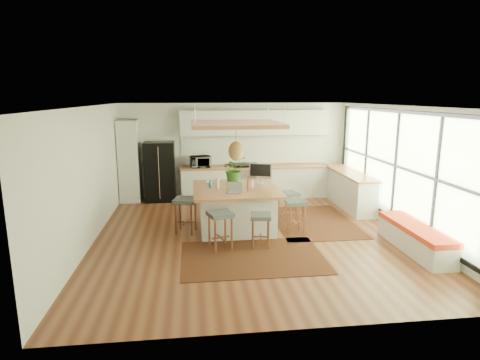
{
  "coord_description": "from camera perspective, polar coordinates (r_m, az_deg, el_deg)",
  "views": [
    {
      "loc": [
        -1.21,
        -7.91,
        2.9
      ],
      "look_at": [
        -0.2,
        0.5,
        1.1
      ],
      "focal_mm": 29.72,
      "sensor_mm": 36.0,
      "label": 1
    }
  ],
  "objects": [
    {
      "name": "rug_near",
      "position": [
        7.42,
        1.81,
        -10.98
      ],
      "size": [
        2.6,
        1.8,
        0.01
      ],
      "primitive_type": "cube",
      "color": "black",
      "rests_on": "floor"
    },
    {
      "name": "wall_right",
      "position": [
        9.21,
        22.25,
        1.41
      ],
      "size": [
        0.0,
        7.0,
        7.0
      ],
      "primitive_type": "plane",
      "rotation": [
        1.57,
        0.0,
        -1.57
      ],
      "color": "silver",
      "rests_on": "ground"
    },
    {
      "name": "monitor",
      "position": [
        9.04,
        2.97,
        1.08
      ],
      "size": [
        0.55,
        0.35,
        0.48
      ],
      "primitive_type": null,
      "rotation": [
        0.0,
        0.0,
        -0.35
      ],
      "color": "#A5A5AA",
      "rests_on": "island"
    },
    {
      "name": "microwave",
      "position": [
        11.25,
        -5.69,
        2.82
      ],
      "size": [
        0.59,
        0.37,
        0.38
      ],
      "primitive_type": "imported",
      "rotation": [
        0.0,
        0.0,
        0.12
      ],
      "color": "#A5A5AA",
      "rests_on": "back_counter_top"
    },
    {
      "name": "island",
      "position": [
        8.78,
        -0.58,
        -4.09
      ],
      "size": [
        1.85,
        1.85,
        0.93
      ],
      "primitive_type": null,
      "color": "brown",
      "rests_on": "floor"
    },
    {
      "name": "back_counter_top",
      "position": [
        11.4,
        2.14,
        1.9
      ],
      "size": [
        4.24,
        0.64,
        0.05
      ],
      "primitive_type": "cube",
      "color": "brown",
      "rests_on": "back_counter_base"
    },
    {
      "name": "ceiling_panel",
      "position": [
        8.4,
        -0.6,
        6.19
      ],
      "size": [
        1.86,
        1.86,
        0.8
      ],
      "primitive_type": null,
      "color": "brown",
      "rests_on": "ceiling"
    },
    {
      "name": "pantry",
      "position": [
        11.36,
        -15.58,
        2.58
      ],
      "size": [
        0.55,
        0.6,
        2.25
      ],
      "primitive_type": "cube",
      "color": "silver",
      "rests_on": "floor"
    },
    {
      "name": "island_bottle_2",
      "position": [
        8.38,
        1.34,
        -0.92
      ],
      "size": [
        0.07,
        0.07,
        0.19
      ],
      "primitive_type": "cylinder",
      "color": "#964F32",
      "rests_on": "island"
    },
    {
      "name": "island_plant",
      "position": [
        9.18,
        -0.86,
        1.14
      ],
      "size": [
        0.69,
        0.73,
        0.48
      ],
      "primitive_type": "imported",
      "rotation": [
        0.0,
        0.0,
        0.24
      ],
      "color": "#1E4C19",
      "rests_on": "island"
    },
    {
      "name": "ceiling",
      "position": [
        8.0,
        1.88,
        10.56
      ],
      "size": [
        7.0,
        7.0,
        0.0
      ],
      "primitive_type": "plane",
      "rotation": [
        3.14,
        0.0,
        0.0
      ],
      "color": "white",
      "rests_on": "ground"
    },
    {
      "name": "island_bowl",
      "position": [
        9.1,
        -4.21,
        -0.36
      ],
      "size": [
        0.24,
        0.24,
        0.05
      ],
      "primitive_type": "imported",
      "rotation": [
        0.0,
        0.0,
        -0.14
      ],
      "color": "silver",
      "rests_on": "island"
    },
    {
      "name": "wall_left",
      "position": [
        8.31,
        -20.93,
        0.45
      ],
      "size": [
        0.0,
        7.0,
        7.0
      ],
      "primitive_type": "plane",
      "rotation": [
        1.57,
        0.0,
        1.57
      ],
      "color": "silver",
      "rests_on": "ground"
    },
    {
      "name": "right_counter_base",
      "position": [
        11.01,
        15.43,
        -1.34
      ],
      "size": [
        0.6,
        2.5,
        0.88
      ],
      "primitive_type": "cube",
      "color": "silver",
      "rests_on": "floor"
    },
    {
      "name": "backsplash",
      "position": [
        11.62,
        1.93,
        4.34
      ],
      "size": [
        4.2,
        0.02,
        0.8
      ],
      "primitive_type": "cube",
      "color": "white",
      "rests_on": "wall_back"
    },
    {
      "name": "island_bottle_0",
      "position": [
        8.7,
        -4.26,
        -0.47
      ],
      "size": [
        0.07,
        0.07,
        0.19
      ],
      "primitive_type": "cylinder",
      "color": "teal",
      "rests_on": "island"
    },
    {
      "name": "right_counter_top",
      "position": [
        10.92,
        15.56,
        1.01
      ],
      "size": [
        0.64,
        2.54,
        0.05
      ],
      "primitive_type": "cube",
      "color": "brown",
      "rests_on": "right_counter_base"
    },
    {
      "name": "stool_near_right",
      "position": [
        7.79,
        2.97,
        -7.09
      ],
      "size": [
        0.45,
        0.45,
        0.66
      ],
      "primitive_type": null,
      "rotation": [
        0.0,
        0.0,
        -0.16
      ],
      "color": "#3F4446",
      "rests_on": "floor"
    },
    {
      "name": "stool_left_side",
      "position": [
        8.65,
        -7.81,
        -5.23
      ],
      "size": [
        0.55,
        0.55,
        0.76
      ],
      "primitive_type": null,
      "rotation": [
        0.0,
        0.0,
        -1.83
      ],
      "color": "#3F4446",
      "rests_on": "floor"
    },
    {
      "name": "stool_near_left",
      "position": [
        7.69,
        -2.83,
        -7.35
      ],
      "size": [
        0.54,
        0.54,
        0.74
      ],
      "primitive_type": null,
      "rotation": [
        0.0,
        0.0,
        0.3
      ],
      "color": "#3F4446",
      "rests_on": "floor"
    },
    {
      "name": "laptop",
      "position": [
        8.2,
        -0.9,
        -1.03
      ],
      "size": [
        0.38,
        0.39,
        0.22
      ],
      "primitive_type": null,
      "rotation": [
        0.0,
        0.0,
        -0.3
      ],
      "color": "#A5A5AA",
      "rests_on": "island"
    },
    {
      "name": "floor",
      "position": [
        8.51,
        1.75,
        -7.93
      ],
      "size": [
        7.0,
        7.0,
        0.0
      ],
      "primitive_type": "plane",
      "color": "#522617",
      "rests_on": "ground"
    },
    {
      "name": "upper_cabinets",
      "position": [
        11.39,
        2.08,
        8.22
      ],
      "size": [
        4.2,
        0.34,
        0.7
      ],
      "primitive_type": "cube",
      "color": "silver",
      "rests_on": "wall_back"
    },
    {
      "name": "range",
      "position": [
        11.44,
        0.89,
        -0.1
      ],
      "size": [
        0.76,
        0.62,
        1.0
      ],
      "primitive_type": null,
      "color": "#A5A5AA",
      "rests_on": "floor"
    },
    {
      "name": "rug_right",
      "position": [
        9.53,
        10.4,
        -5.88
      ],
      "size": [
        1.8,
        2.6,
        0.01
      ],
      "primitive_type": "cube",
      "color": "black",
      "rests_on": "floor"
    },
    {
      "name": "wall_front",
      "position": [
        4.82,
        8.09,
        -6.88
      ],
      "size": [
        6.5,
        0.0,
        6.5
      ],
      "primitive_type": "plane",
      "rotation": [
        -1.57,
        0.0,
        0.0
      ],
      "color": "silver",
      "rests_on": "ground"
    },
    {
      "name": "wall_back",
      "position": [
        11.57,
        -0.78,
        4.31
      ],
      "size": [
        6.5,
        0.0,
        6.5
      ],
      "primitive_type": "plane",
      "rotation": [
        1.57,
        0.0,
        0.0
      ],
      "color": "silver",
      "rests_on": "ground"
    },
    {
      "name": "fridge",
      "position": [
        11.27,
        -11.45,
        1.67
      ],
      "size": [
        0.83,
        0.65,
        1.66
      ],
      "primitive_type": null,
      "rotation": [
        0.0,
        0.0,
        0.0
      ],
      "color": "black",
      "rests_on": "floor"
    },
    {
      "name": "back_counter_base",
      "position": [
        11.49,
        2.13,
        -0.36
      ],
      "size": [
        4.2,
        0.6,
        0.88
      ],
      "primitive_type": "cube",
      "color": "silver",
      "rests_on": "floor"
    },
    {
      "name": "stool_right_front",
      "position": [
        8.71,
        7.9,
        -5.11
      ],
      "size": [
        0.43,
        0.43,
        0.69
      ],
      "primitive_type": null,
      "rotation": [
        0.0,
        0.0,
        1.61
      ],
      "color": "#3F4446",
      "rests_on": "floor"
    },
    {
      "name": "stool_right_back",
      "position": [
        9.33,
        6.89,
        -3.92
      ],
      "size": [
        0.54,
        0.54,
        0.72
      ],
      "primitive_type": null,
      "rotation": [
        0.0,
        0.0,
        1.88
      ],
      "color": "#3F4446",
      "rests_on": "floor"
    },
    {
      "name": "island_bottle_1",
      "position": [
        8.47,
        -3.17,
        -0.81
      ],
      "size": [
        0.07,
        0.07,
        0.19
      ],
      "primitive_type": "cylinder",
      "color": "silver",
      "rests_on": "island"
    },
    {
      "name": "window_bench",
      "position": [
        8.32,
        23.81,
        -7.63
      ],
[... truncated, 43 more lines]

